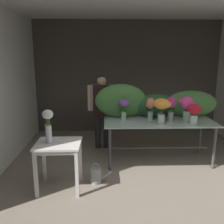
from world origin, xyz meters
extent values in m
plane|color=gray|center=(0.00, 1.95, 0.00)|extent=(8.57, 8.57, 0.00)
cube|color=#4C4742|center=(0.00, 3.90, 1.46)|extent=(4.95, 0.12, 2.92)
cube|color=silver|center=(-2.47, 1.95, 1.46)|extent=(0.12, 4.02, 2.92)
cube|color=silver|center=(0.00, 1.95, 2.98)|extent=(5.07, 4.02, 0.12)
cube|color=#ADCBBF|center=(0.44, 1.77, 0.81)|extent=(2.10, 0.88, 0.02)
cylinder|color=#4C4C51|center=(-0.51, 1.43, 0.40)|extent=(0.05, 0.05, 0.80)
sphere|color=#4C4C51|center=(-0.51, 1.43, 0.03)|extent=(0.07, 0.07, 0.07)
cylinder|color=#4C4C51|center=(1.39, 1.43, 0.40)|extent=(0.05, 0.05, 0.80)
sphere|color=#4C4C51|center=(1.39, 1.43, 0.03)|extent=(0.07, 0.07, 0.07)
cylinder|color=#4C4C51|center=(-0.51, 2.11, 0.40)|extent=(0.05, 0.05, 0.80)
sphere|color=#4C4C51|center=(-0.51, 2.11, 0.03)|extent=(0.07, 0.07, 0.07)
cylinder|color=#4C4C51|center=(1.39, 2.11, 0.40)|extent=(0.05, 0.05, 0.80)
sphere|color=#4C4C51|center=(1.39, 2.11, 0.03)|extent=(0.07, 0.07, 0.07)
cylinder|color=#4C4C51|center=(0.44, 1.77, 0.28)|extent=(1.90, 0.03, 0.03)
cube|color=white|center=(-1.30, 0.80, 0.74)|extent=(0.67, 0.59, 0.03)
cube|color=white|center=(-1.30, 0.80, 0.69)|extent=(0.61, 0.53, 0.06)
cube|color=white|center=(-1.59, 0.54, 0.36)|extent=(0.05, 0.05, 0.72)
cube|color=white|center=(-1.00, 0.54, 0.36)|extent=(0.05, 0.05, 0.72)
cube|color=white|center=(-1.59, 1.06, 0.36)|extent=(0.05, 0.05, 0.72)
cube|color=white|center=(-1.00, 1.06, 0.36)|extent=(0.05, 0.05, 0.72)
cylinder|color=#232328|center=(-0.75, 2.56, 0.44)|extent=(0.12, 0.12, 0.88)
cylinder|color=#232328|center=(-0.57, 2.56, 0.44)|extent=(0.12, 0.12, 0.88)
cube|color=#B2BCC6|center=(-0.66, 2.56, 1.14)|extent=(0.43, 0.22, 0.53)
cube|color=black|center=(-0.66, 2.44, 1.10)|extent=(0.37, 0.02, 0.65)
cylinder|color=beige|center=(-0.92, 2.56, 1.14)|extent=(0.09, 0.09, 0.55)
cylinder|color=beige|center=(-0.40, 2.56, 1.14)|extent=(0.09, 0.09, 0.55)
sphere|color=beige|center=(-0.66, 2.56, 1.50)|extent=(0.20, 0.20, 0.20)
ellipsoid|color=black|center=(-0.66, 2.58, 1.57)|extent=(0.15, 0.15, 0.09)
ellipsoid|color=#477F3D|center=(-0.27, 2.09, 1.15)|extent=(1.02, 0.25, 0.67)
ellipsoid|color=#28562D|center=(0.44, 2.09, 1.05)|extent=(0.91, 0.30, 0.47)
ellipsoid|color=#477F3D|center=(1.14, 2.09, 1.09)|extent=(1.05, 0.29, 0.54)
cylinder|color=silver|center=(0.99, 1.49, 0.91)|extent=(0.13, 0.13, 0.18)
cylinder|color=#9EBCB2|center=(0.99, 1.49, 0.86)|extent=(0.12, 0.12, 0.07)
cylinder|color=#387033|center=(1.02, 1.49, 0.94)|extent=(0.01, 0.01, 0.23)
cylinder|color=#387033|center=(0.98, 1.52, 0.94)|extent=(0.01, 0.01, 0.23)
cylinder|color=#387033|center=(0.97, 1.46, 0.94)|extent=(0.01, 0.01, 0.23)
ellipsoid|color=red|center=(0.99, 1.49, 1.11)|extent=(0.22, 0.22, 0.18)
sphere|color=red|center=(0.91, 1.50, 1.13)|extent=(0.10, 0.10, 0.10)
sphere|color=red|center=(1.08, 1.48, 1.10)|extent=(0.08, 0.08, 0.08)
cylinder|color=silver|center=(0.42, 1.54, 0.91)|extent=(0.12, 0.12, 0.19)
cylinder|color=#9EBCB2|center=(0.42, 1.54, 0.86)|extent=(0.11, 0.11, 0.08)
cylinder|color=#28562D|center=(0.45, 1.54, 0.99)|extent=(0.01, 0.01, 0.32)
cylinder|color=#28562D|center=(0.41, 1.56, 0.99)|extent=(0.01, 0.01, 0.32)
cylinder|color=#28562D|center=(0.40, 1.52, 0.99)|extent=(0.01, 0.01, 0.32)
ellipsoid|color=orange|center=(0.42, 1.54, 1.20)|extent=(0.29, 0.29, 0.19)
sphere|color=orange|center=(0.54, 1.56, 1.18)|extent=(0.11, 0.11, 0.11)
ellipsoid|color=#477F3D|center=(0.39, 1.53, 1.02)|extent=(0.10, 0.04, 0.03)
cylinder|color=silver|center=(-0.23, 1.87, 0.90)|extent=(0.09, 0.09, 0.16)
cylinder|color=#9EBCB2|center=(-0.23, 1.87, 0.85)|extent=(0.08, 0.08, 0.07)
cylinder|color=#387033|center=(-0.21, 1.87, 0.97)|extent=(0.01, 0.01, 0.28)
cylinder|color=#387033|center=(-0.24, 1.89, 0.97)|extent=(0.01, 0.01, 0.28)
cylinder|color=#387033|center=(-0.24, 1.85, 0.97)|extent=(0.01, 0.01, 0.28)
ellipsoid|color=purple|center=(-0.23, 1.87, 1.15)|extent=(0.20, 0.20, 0.15)
sphere|color=purple|center=(-0.28, 1.88, 1.12)|extent=(0.07, 0.07, 0.07)
sphere|color=purple|center=(-0.17, 1.89, 1.15)|extent=(0.08, 0.08, 0.08)
ellipsoid|color=#28562D|center=(-0.20, 1.89, 1.00)|extent=(0.08, 0.11, 0.03)
cylinder|color=silver|center=(0.95, 1.76, 0.92)|extent=(0.13, 0.13, 0.20)
cylinder|color=#9EBCB2|center=(0.95, 1.76, 0.86)|extent=(0.12, 0.12, 0.08)
cylinder|color=#2D6028|center=(0.98, 1.75, 0.96)|extent=(0.01, 0.01, 0.27)
cylinder|color=#2D6028|center=(0.95, 1.78, 0.96)|extent=(0.01, 0.01, 0.27)
cylinder|color=#2D6028|center=(0.93, 1.76, 0.96)|extent=(0.01, 0.01, 0.27)
cylinder|color=#2D6028|center=(0.95, 1.74, 0.96)|extent=(0.01, 0.01, 0.27)
ellipsoid|color=#E54C9E|center=(0.95, 1.76, 1.17)|extent=(0.25, 0.25, 0.25)
sphere|color=#E54C9E|center=(0.84, 1.79, 1.20)|extent=(0.10, 0.10, 0.10)
sphere|color=#E54C9E|center=(1.04, 1.73, 1.16)|extent=(0.10, 0.10, 0.10)
cylinder|color=silver|center=(0.29, 1.89, 0.90)|extent=(0.10, 0.10, 0.16)
cylinder|color=#9EBCB2|center=(0.29, 1.89, 0.85)|extent=(0.09, 0.09, 0.07)
cylinder|color=#2D6028|center=(0.30, 1.89, 0.95)|extent=(0.01, 0.01, 0.25)
cylinder|color=#2D6028|center=(0.29, 1.91, 0.95)|extent=(0.01, 0.01, 0.25)
cylinder|color=#2D6028|center=(0.27, 1.89, 0.95)|extent=(0.01, 0.01, 0.25)
cylinder|color=#2D6028|center=(0.29, 1.87, 0.95)|extent=(0.01, 0.01, 0.25)
ellipsoid|color=#EF7A60|center=(0.29, 1.89, 1.14)|extent=(0.17, 0.17, 0.22)
sphere|color=#EF7A60|center=(0.23, 1.91, 1.10)|extent=(0.06, 0.06, 0.06)
sphere|color=#EF7A60|center=(0.35, 1.92, 1.16)|extent=(0.07, 0.07, 0.07)
ellipsoid|color=#477F3D|center=(0.32, 1.90, 1.00)|extent=(0.11, 0.09, 0.03)
cylinder|color=silver|center=(0.65, 1.74, 0.91)|extent=(0.10, 0.10, 0.18)
cylinder|color=#9EBCB2|center=(0.65, 1.74, 0.86)|extent=(0.09, 0.09, 0.08)
cylinder|color=#387033|center=(0.67, 1.74, 0.98)|extent=(0.01, 0.01, 0.30)
cylinder|color=#387033|center=(0.65, 1.76, 0.98)|extent=(0.01, 0.01, 0.30)
cylinder|color=#387033|center=(0.63, 1.75, 0.98)|extent=(0.01, 0.01, 0.30)
cylinder|color=#387033|center=(0.65, 1.72, 0.98)|extent=(0.01, 0.01, 0.30)
ellipsoid|color=#D1338E|center=(0.65, 1.74, 1.18)|extent=(0.17, 0.17, 0.20)
sphere|color=#D1338E|center=(0.59, 1.76, 1.17)|extent=(0.05, 0.05, 0.05)
sphere|color=#D1338E|center=(0.71, 1.76, 1.21)|extent=(0.06, 0.06, 0.06)
ellipsoid|color=#387033|center=(0.63, 1.71, 1.02)|extent=(0.11, 0.07, 0.03)
cylinder|color=silver|center=(-1.43, 0.80, 0.89)|extent=(0.09, 0.09, 0.27)
cylinder|color=#9EBCB2|center=(-1.43, 0.80, 0.81)|extent=(0.08, 0.08, 0.11)
cylinder|color=#477F3D|center=(-1.41, 0.81, 0.96)|extent=(0.01, 0.01, 0.39)
cylinder|color=#477F3D|center=(-1.43, 0.82, 0.96)|extent=(0.01, 0.01, 0.39)
cylinder|color=#477F3D|center=(-1.45, 0.79, 0.96)|extent=(0.01, 0.01, 0.39)
cylinder|color=#477F3D|center=(-1.43, 0.79, 0.96)|extent=(0.01, 0.01, 0.39)
ellipsoid|color=white|center=(-1.43, 0.80, 1.19)|extent=(0.16, 0.16, 0.14)
ellipsoid|color=#387033|center=(-1.44, 0.77, 1.05)|extent=(0.10, 0.10, 0.03)
cylinder|color=#999EA3|center=(-0.75, 0.96, 0.12)|extent=(0.18, 0.18, 0.24)
cylinder|color=#999EA3|center=(-0.58, 0.96, 0.13)|extent=(0.18, 0.04, 0.14)
torus|color=#999EA3|center=(-0.75, 0.96, 0.28)|extent=(0.13, 0.02, 0.13)
camera|label=1|loc=(-0.58, -2.77, 2.04)|focal=39.95mm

